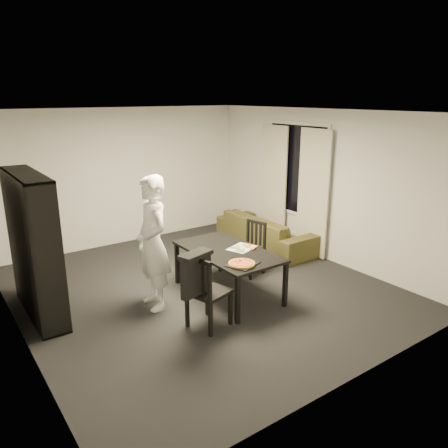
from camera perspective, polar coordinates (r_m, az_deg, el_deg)
room at (r=6.25m, az=-3.14°, el=2.43°), size 5.01×5.51×2.61m
window_pane at (r=8.20m, az=9.45°, el=7.05°), size 0.02×1.40×1.60m
window_frame at (r=8.19m, az=9.42°, el=7.05°), size 0.03×1.52×1.72m
curtain_left at (r=7.85m, az=11.55°, el=3.92°), size 0.03×0.70×2.25m
curtain_right at (r=8.57m, az=6.49°, el=5.20°), size 0.03×0.70×2.25m
bookshelf at (r=6.12m, az=-23.58°, el=-2.69°), size 0.35×1.50×1.90m
dining_table at (r=6.28m, az=0.53°, el=-3.96°), size 0.91×1.64×0.68m
chair_left at (r=5.40m, az=-2.68°, el=-8.28°), size 0.56×0.56×0.97m
chair_right at (r=7.11m, az=3.72°, el=-2.62°), size 0.48×0.48×0.86m
draped_jacket at (r=5.22m, az=-3.68°, el=-6.28°), size 0.46×0.30×0.54m
person at (r=5.90m, az=-9.31°, el=-2.49°), size 0.49×0.70×1.83m
baking_tray at (r=5.75m, az=2.52°, el=-5.24°), size 0.49×0.44×0.01m
pepperoni_pizza at (r=5.72m, az=2.33°, el=-5.16°), size 0.35×0.35×0.03m
kitchen_towel at (r=6.34m, az=2.34°, el=-3.15°), size 0.48×0.42×0.01m
pizza_slices at (r=6.32m, az=2.60°, el=-3.13°), size 0.42×0.37×0.01m
sofa at (r=8.38m, az=5.51°, el=-0.95°), size 0.84×2.14×0.62m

